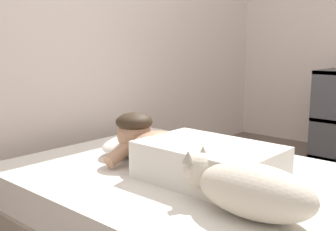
% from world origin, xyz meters
% --- Properties ---
extents(back_wall, '(4.48, 0.12, 2.50)m').
position_xyz_m(back_wall, '(0.00, 1.36, 1.25)').
color(back_wall, silver).
rests_on(back_wall, ground).
extents(bed, '(1.37, 2.02, 0.34)m').
position_xyz_m(bed, '(-0.10, 0.13, 0.17)').
color(bed, gray).
rests_on(bed, ground).
extents(pillow, '(0.52, 0.32, 0.11)m').
position_xyz_m(pillow, '(0.02, 0.67, 0.40)').
color(pillow, white).
rests_on(pillow, bed).
extents(person_lying, '(0.43, 0.92, 0.27)m').
position_xyz_m(person_lying, '(-0.14, 0.19, 0.45)').
color(person_lying, silver).
rests_on(person_lying, bed).
extents(dog, '(0.26, 0.58, 0.21)m').
position_xyz_m(dog, '(-0.35, -0.27, 0.44)').
color(dog, beige).
rests_on(dog, bed).
extents(coffee_cup, '(0.12, 0.09, 0.07)m').
position_xyz_m(coffee_cup, '(0.15, 0.55, 0.38)').
color(coffee_cup, '#D84C47').
rests_on(coffee_cup, bed).
extents(cell_phone, '(0.07, 0.14, 0.01)m').
position_xyz_m(cell_phone, '(-0.20, 0.12, 0.35)').
color(cell_phone, black).
rests_on(cell_phone, bed).
extents(bookshelf, '(0.45, 0.24, 0.75)m').
position_xyz_m(bookshelf, '(1.92, 0.23, 0.39)').
color(bookshelf, '#4C4C51').
rests_on(bookshelf, ground).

